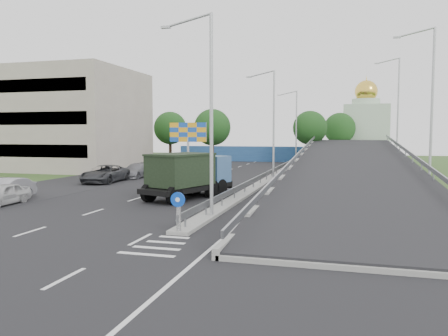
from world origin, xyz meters
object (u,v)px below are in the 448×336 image
(parked_car_a, at_px, (2,194))
(parked_car_c, at_px, (105,174))
(lamp_post_mid, at_px, (272,118))
(dump_truck, at_px, (189,173))
(sign_bollard, at_px, (178,211))
(church, at_px, (365,128))
(billboard, at_px, (188,135))
(lamp_post_near, at_px, (208,104))
(parked_car_b, at_px, (5,190))
(lamp_post_far, at_px, (295,123))
(parked_car_d, at_px, (137,171))

(parked_car_a, bearing_deg, parked_car_c, 89.14)
(lamp_post_mid, height_order, parked_car_a, lamp_post_mid)
(dump_truck, bearing_deg, parked_car_c, 165.73)
(sign_bollard, distance_m, church, 58.84)
(billboard, bearing_deg, dump_truck, -69.69)
(sign_bollard, bearing_deg, lamp_post_near, 88.36)
(lamp_post_near, height_order, parked_car_a, lamp_post_near)
(lamp_post_mid, relative_size, parked_car_b, 2.23)
(lamp_post_far, xyz_separation_m, parked_car_d, (-13.08, -21.87, -5.09))
(sign_bollard, height_order, lamp_post_mid, lamp_post_mid)
(billboard, bearing_deg, lamp_post_far, 63.16)
(lamp_post_mid, bearing_deg, billboard, 167.62)
(church, relative_size, dump_truck, 1.88)
(church, xyz_separation_m, parked_car_a, (-23.17, -53.32, -4.64))
(lamp_post_far, distance_m, church, 17.15)
(billboard, bearing_deg, parked_car_c, -118.91)
(lamp_post_far, distance_m, billboard, 20.24)
(lamp_post_mid, relative_size, parked_car_d, 2.05)
(lamp_post_mid, relative_size, billboard, 1.83)
(parked_car_a, xyz_separation_m, parked_car_c, (-0.55, 12.78, 0.11))
(lamp_post_far, relative_size, parked_car_a, 2.57)
(church, bearing_deg, billboard, -120.70)
(church, distance_m, dump_truck, 49.51)
(sign_bollard, xyz_separation_m, parked_car_c, (-13.72, 17.28, -0.26))
(parked_car_d, bearing_deg, parked_car_b, -92.53)
(lamp_post_mid, height_order, parked_car_c, lamp_post_mid)
(sign_bollard, bearing_deg, parked_car_a, 161.11)
(lamp_post_mid, xyz_separation_m, parked_car_c, (-13.83, -6.54, -5.03))
(lamp_post_near, distance_m, billboard, 23.87)
(parked_car_d, bearing_deg, dump_truck, -48.71)
(dump_truck, bearing_deg, lamp_post_near, -42.93)
(lamp_post_near, relative_size, lamp_post_far, 1.00)
(parked_car_b, relative_size, parked_car_d, 0.92)
(parked_car_c, bearing_deg, parked_car_d, 77.89)
(lamp_post_near, bearing_deg, dump_truck, 117.50)
(dump_truck, relative_size, parked_car_b, 1.63)
(lamp_post_near, height_order, parked_car_c, lamp_post_near)
(lamp_post_mid, distance_m, parked_car_c, 16.10)
(dump_truck, height_order, parked_car_c, dump_truck)
(sign_bollard, bearing_deg, dump_truck, 107.52)
(sign_bollard, relative_size, lamp_post_near, 0.17)
(church, bearing_deg, lamp_post_mid, -106.22)
(parked_car_a, bearing_deg, parked_car_b, 122.17)
(lamp_post_mid, distance_m, billboard, 9.47)
(sign_bollard, bearing_deg, lamp_post_far, 89.86)
(parked_car_b, bearing_deg, parked_car_d, 80.63)
(lamp_post_near, bearing_deg, sign_bollard, -91.64)
(church, xyz_separation_m, parked_car_b, (-24.12, -51.99, -4.57))
(church, distance_m, parked_car_a, 58.32)
(parked_car_a, height_order, parked_car_c, parked_car_c)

